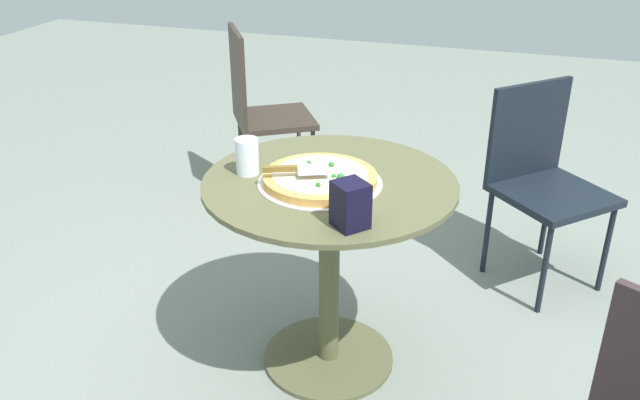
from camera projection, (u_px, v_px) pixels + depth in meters
name	position (u px, v px, depth m)	size (l,w,h in m)	color
ground_plane	(329.00, 359.00, 2.49)	(10.00, 10.00, 0.00)	slate
patio_table	(329.00, 239.00, 2.26)	(0.83, 0.83, 0.73)	brown
pizza_on_tray	(320.00, 179.00, 2.14)	(0.40, 0.40, 0.05)	silver
pizza_server	(296.00, 169.00, 2.11)	(0.13, 0.21, 0.02)	silver
drinking_cup	(247.00, 156.00, 2.19)	(0.08, 0.08, 0.12)	silver
napkin_dispenser	(350.00, 205.00, 1.86)	(0.09, 0.09, 0.13)	black
patio_chair_near	(542.00, 172.00, 2.81)	(0.57, 0.57, 0.85)	black
patio_chair_corner	(259.00, 104.00, 3.55)	(0.55, 0.55, 0.91)	#322820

